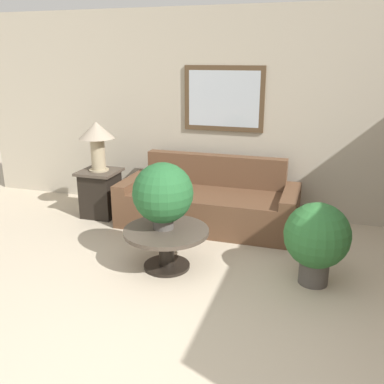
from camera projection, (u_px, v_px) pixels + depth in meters
name	position (u px, v px, depth m)	size (l,w,h in m)	color
wall_back	(249.00, 115.00, 5.40)	(7.83, 0.09, 2.60)	#B2A893
couch_main	(208.00, 204.00, 5.28)	(2.16, 0.88, 0.82)	brown
coffee_table	(166.00, 240.00, 4.18)	(0.83, 0.83, 0.41)	black
side_table	(101.00, 193.00, 5.57)	(0.49, 0.49, 0.61)	black
table_lamp	(97.00, 137.00, 5.34)	(0.44, 0.44, 0.63)	tan
potted_plant_on_table	(163.00, 194.00, 4.07)	(0.58, 0.58, 0.65)	#4C4742
potted_plant_floor	(317.00, 238.00, 3.84)	(0.60, 0.60, 0.77)	#4C4742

